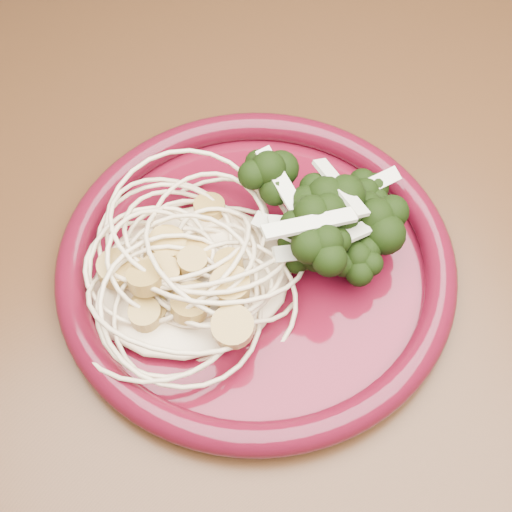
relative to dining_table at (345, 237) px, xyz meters
The scene contains 6 objects.
dining_table is the anchor object (origin of this frame).
dinner_plate 0.17m from the dining_table, 154.25° to the right, with size 0.33×0.33×0.03m.
spaghetti_pile 0.22m from the dining_table, 162.90° to the right, with size 0.15×0.13×0.03m, color beige.
scallop_cluster 0.24m from the dining_table, 162.90° to the right, with size 0.14×0.14×0.05m, color #B48F41, non-canonical shape.
broccoli_pile 0.16m from the dining_table, 132.23° to the right, with size 0.10×0.16×0.06m, color black.
onion_garnish 0.19m from the dining_table, 132.23° to the right, with size 0.07×0.10×0.06m, color beige, non-canonical shape.
Camera 1 is at (-0.24, -0.33, 1.21)m, focal length 50.00 mm.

